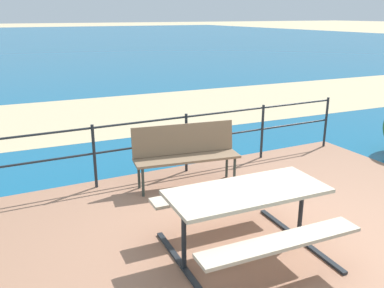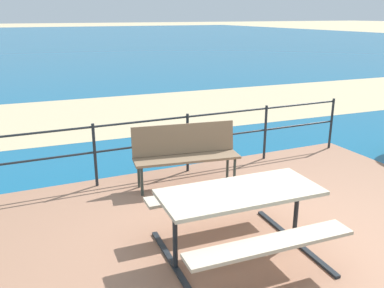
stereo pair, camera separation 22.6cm
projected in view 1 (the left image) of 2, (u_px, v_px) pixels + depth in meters
name	position (u px, v px, depth m)	size (l,w,h in m)	color
ground_plane	(275.00, 243.00, 4.71)	(240.00, 240.00, 0.00)	tan
patio_paving	(275.00, 241.00, 4.70)	(6.40, 5.20, 0.06)	#996B51
sea_water	(15.00, 41.00, 38.85)	(90.00, 90.00, 0.01)	#145B84
beach_strip	(109.00, 114.00, 10.70)	(54.00, 4.60, 0.01)	tan
picnic_table	(247.00, 204.00, 4.22)	(1.71, 1.54, 0.74)	#BCAD93
park_bench	(185.00, 150.00, 6.02)	(1.59, 0.64, 0.91)	#7A6047
railing_fence	(186.00, 135.00, 6.51)	(5.94, 0.04, 0.96)	#1E2328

